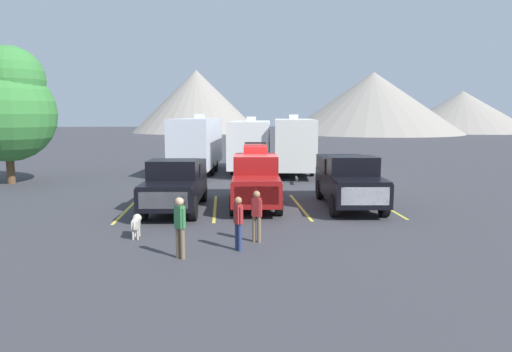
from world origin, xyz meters
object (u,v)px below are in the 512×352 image
Objects in this scene: pickup_truck_c at (348,179)px; person_a at (257,213)px; pickup_truck_b at (256,177)px; camper_trailer_c at (294,143)px; dog at (136,222)px; camper_trailer_b at (250,143)px; pickup_truck_a at (176,183)px; camper_trailer_a at (197,142)px; person_b at (180,224)px; person_c at (238,220)px.

pickup_truck_c reaches higher than person_a.
camper_trailer_c reaches higher than pickup_truck_b.
dog is at bearing -129.67° from pickup_truck_b.
camper_trailer_b is (-3.50, 11.37, 0.81)m from pickup_truck_c.
pickup_truck_c is at bearing 0.75° from pickup_truck_a.
camper_trailer_a is 15.82m from dog.
pickup_truck_b is at bearing 13.55° from pickup_truck_a.
person_a is (2.96, -5.12, -0.18)m from pickup_truck_a.
person_b is (-5.80, -17.11, -1.06)m from camper_trailer_c.
camper_trailer_c reaches higher than person_b.
camper_trailer_a reaches higher than camper_trailer_c.
person_b is (-6.53, -6.67, -0.18)m from pickup_truck_c.
pickup_truck_a is 6.62m from person_b.
camper_trailer_a is (-3.11, 10.63, 0.84)m from pickup_truck_b.
camper_trailer_a reaches higher than person_a.
pickup_truck_c is at bearing -10.29° from pickup_truck_b.
pickup_truck_a is 6.40m from person_c.
pickup_truck_b reaches higher than person_b.
dog is (-0.86, -4.27, -0.62)m from pickup_truck_a.
camper_trailer_c is at bearing 71.80° from pickup_truck_b.
camper_trailer_b is at bearing 85.35° from person_c.
pickup_truck_a reaches higher than person_b.
pickup_truck_b is 6.79× the size of dog.
pickup_truck_c is (7.28, 0.09, 0.06)m from pickup_truck_a.
person_a is at bearing -129.63° from pickup_truck_c.
camper_trailer_a is 1.08× the size of camper_trailer_c.
pickup_truck_b is at bearing 86.19° from person_a.
person_b is at bearing -134.38° from pickup_truck_c.
pickup_truck_c is 7.79m from person_c.
person_a is at bearing -93.81° from pickup_truck_b.
pickup_truck_a is at bearing -166.45° from pickup_truck_b.
dog is at bearing 152.56° from person_c.
camper_trailer_c reaches higher than camper_trailer_b.
person_a is at bearing -92.83° from camper_trailer_b.
camper_trailer_c reaches higher than person_c.
camper_trailer_b is 16.47m from dog.
person_b is 1.08× the size of person_c.
camper_trailer_c is at bearing 58.13° from pickup_truck_a.
pickup_truck_c is 9.26m from dog.
pickup_truck_c is 3.55× the size of person_c.
camper_trailer_a is 6.37m from camper_trailer_c.
camper_trailer_a is at bearing 171.90° from camper_trailer_c.
camper_trailer_a reaches higher than pickup_truck_c.
person_b is 2.85m from dog.
person_b reaches higher than person_c.
camper_trailer_a is 3.53m from camper_trailer_b.
person_b reaches higher than person_a.
camper_trailer_c is 5.20× the size of person_a.
person_c reaches higher than dog.
pickup_truck_a is 3.48× the size of person_a.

